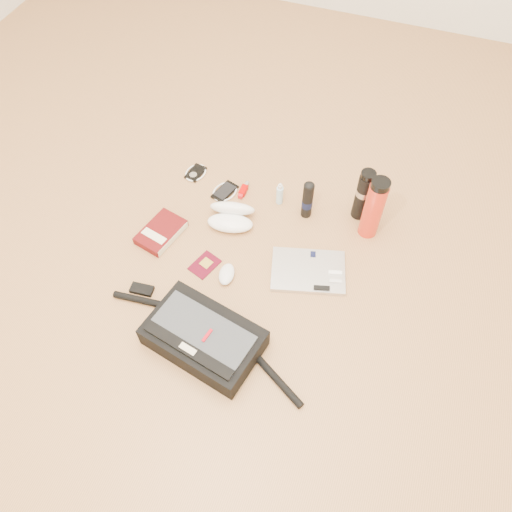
{
  "coord_description": "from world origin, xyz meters",
  "views": [
    {
      "loc": [
        0.37,
        -0.92,
        1.61
      ],
      "look_at": [
        0.0,
        0.1,
        0.06
      ],
      "focal_mm": 35.0,
      "sensor_mm": 36.0,
      "label": 1
    }
  ],
  "objects_px": {
    "laptop": "(309,271)",
    "thermos_black": "(363,195)",
    "thermos_red": "(374,208)",
    "book": "(161,232)",
    "messenger_bag": "(203,337)"
  },
  "relations": [
    {
      "from": "thermos_red",
      "to": "messenger_bag",
      "type": "bearing_deg",
      "value": -122.01
    },
    {
      "from": "laptop",
      "to": "messenger_bag",
      "type": "bearing_deg",
      "value": -137.66
    },
    {
      "from": "messenger_bag",
      "to": "book",
      "type": "relative_size",
      "value": 3.57
    },
    {
      "from": "messenger_bag",
      "to": "laptop",
      "type": "distance_m",
      "value": 0.49
    },
    {
      "from": "thermos_black",
      "to": "thermos_red",
      "type": "height_order",
      "value": "thermos_red"
    },
    {
      "from": "thermos_red",
      "to": "book",
      "type": "bearing_deg",
      "value": -158.86
    },
    {
      "from": "thermos_black",
      "to": "laptop",
      "type": "bearing_deg",
      "value": -108.12
    },
    {
      "from": "thermos_black",
      "to": "thermos_red",
      "type": "distance_m",
      "value": 0.1
    },
    {
      "from": "messenger_bag",
      "to": "book",
      "type": "distance_m",
      "value": 0.52
    },
    {
      "from": "book",
      "to": "thermos_red",
      "type": "height_order",
      "value": "thermos_red"
    },
    {
      "from": "laptop",
      "to": "thermos_red",
      "type": "height_order",
      "value": "thermos_red"
    },
    {
      "from": "book",
      "to": "thermos_black",
      "type": "height_order",
      "value": "thermos_black"
    },
    {
      "from": "messenger_bag",
      "to": "book",
      "type": "bearing_deg",
      "value": 144.81
    },
    {
      "from": "laptop",
      "to": "thermos_black",
      "type": "xyz_separation_m",
      "value": [
        0.11,
        0.35,
        0.11
      ]
    },
    {
      "from": "laptop",
      "to": "book",
      "type": "relative_size",
      "value": 1.47
    }
  ]
}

